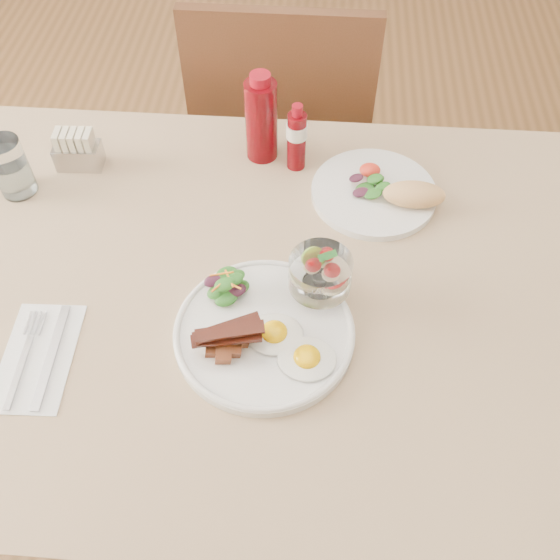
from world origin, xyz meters
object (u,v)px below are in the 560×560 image
at_px(table, 256,317).
at_px(hot_sauce_bottle, 297,138).
at_px(fruit_cup, 320,273).
at_px(ketchup_bottle, 261,119).
at_px(water_glass, 12,170).
at_px(sugar_caddy, 78,151).
at_px(chair_far, 283,137).
at_px(second_plate, 383,192).
at_px(main_plate, 264,333).

xyz_separation_m(table, hot_sauce_bottle, (0.05, 0.30, 0.16)).
relative_size(fruit_cup, hot_sauce_bottle, 0.71).
distance_m(ketchup_bottle, water_glass, 0.46).
distance_m(fruit_cup, ketchup_bottle, 0.37).
distance_m(table, water_glass, 0.52).
bearing_deg(water_glass, sugar_caddy, 38.66).
height_order(table, ketchup_bottle, ketchup_bottle).
distance_m(hot_sauce_bottle, water_glass, 0.52).
bearing_deg(chair_far, hot_sauce_bottle, -82.08).
bearing_deg(second_plate, ketchup_bottle, 155.67).
bearing_deg(main_plate, ketchup_bottle, 95.72).
relative_size(table, chair_far, 1.43).
bearing_deg(table, second_plate, 45.82).
distance_m(chair_far, ketchup_bottle, 0.46).
relative_size(table, main_plate, 4.75).
relative_size(main_plate, sugar_caddy, 3.17).
height_order(hot_sauce_bottle, sugar_caddy, hot_sauce_bottle).
height_order(fruit_cup, water_glass, fruit_cup).
bearing_deg(hot_sauce_bottle, sugar_caddy, -175.91).
distance_m(main_plate, hot_sauce_bottle, 0.40).
xyz_separation_m(chair_far, hot_sauce_bottle, (0.05, -0.36, 0.29)).
xyz_separation_m(table, fruit_cup, (0.11, -0.02, 0.16)).
distance_m(fruit_cup, water_glass, 0.61).
bearing_deg(fruit_cup, main_plate, -137.62).
height_order(main_plate, sugar_caddy, sugar_caddy).
relative_size(table, sugar_caddy, 15.06).
height_order(fruit_cup, sugar_caddy, fruit_cup).
height_order(fruit_cup, ketchup_bottle, ketchup_bottle).
distance_m(main_plate, water_glass, 0.57).
bearing_deg(hot_sauce_bottle, water_glass, -168.21).
xyz_separation_m(hot_sauce_bottle, water_glass, (-0.51, -0.11, -0.02)).
relative_size(second_plate, sugar_caddy, 2.74).
relative_size(main_plate, hot_sauce_bottle, 2.01).
relative_size(chair_far, sugar_caddy, 10.53).
height_order(table, main_plate, main_plate).
xyz_separation_m(second_plate, hot_sauce_bottle, (-0.17, 0.08, 0.05)).
xyz_separation_m(main_plate, fruit_cup, (0.08, 0.07, 0.06)).
bearing_deg(table, chair_far, 90.00).
distance_m(chair_far, main_plate, 0.80).
relative_size(fruit_cup, water_glass, 0.88).
distance_m(ketchup_bottle, hot_sauce_bottle, 0.08).
distance_m(second_plate, hot_sauce_bottle, 0.19).
relative_size(second_plate, ketchup_bottle, 1.34).
xyz_separation_m(ketchup_bottle, hot_sauce_bottle, (0.07, -0.03, -0.02)).
bearing_deg(hot_sauce_bottle, main_plate, -93.74).
xyz_separation_m(hot_sauce_bottle, sugar_caddy, (-0.42, -0.03, -0.03)).
distance_m(hot_sauce_bottle, sugar_caddy, 0.42).
xyz_separation_m(main_plate, hot_sauce_bottle, (0.03, 0.40, 0.06)).
bearing_deg(fruit_cup, ketchup_bottle, 109.42).
xyz_separation_m(fruit_cup, ketchup_bottle, (-0.12, 0.35, 0.01)).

